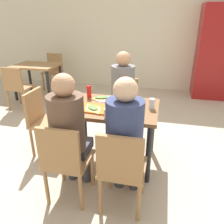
{
  "coord_description": "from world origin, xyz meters",
  "views": [
    {
      "loc": [
        0.54,
        -2.28,
        1.67
      ],
      "look_at": [
        0.0,
        0.0,
        0.65
      ],
      "focal_mm": 35.66,
      "sensor_mm": 36.0,
      "label": 1
    }
  ],
  "objects_px": {
    "chair_near_left": "(65,159)",
    "pizza_slice_c": "(102,97)",
    "person_in_brown_jacket": "(125,134)",
    "paper_plate_near_edge": "(122,114)",
    "drink_fridge": "(214,53)",
    "paper_plate_center": "(103,99)",
    "background_chair_near": "(17,85)",
    "soda_can": "(152,104)",
    "main_table": "(112,115)",
    "plastic_cup_b": "(107,113)",
    "plastic_cup_d": "(125,96)",
    "chair_far_side": "(124,103)",
    "background_table": "(37,70)",
    "pizza_slice_b": "(131,102)",
    "person_in_red": "(69,128)",
    "pizza_slice_a": "(93,108)",
    "tray_red_far": "(129,103)",
    "person_far_side": "(122,90)",
    "foil_bundle": "(75,100)",
    "condiment_bottle": "(89,92)",
    "chair_left_end": "(42,118)",
    "background_chair_far": "(54,68)",
    "chair_near_right": "(121,167)",
    "plastic_cup_c": "(79,98)",
    "tray_red_near": "(93,108)",
    "plastic_cup_a": "(116,93)"
  },
  "relations": [
    {
      "from": "plastic_cup_d",
      "to": "background_table",
      "type": "relative_size",
      "value": 0.11
    },
    {
      "from": "main_table",
      "to": "person_far_side",
      "type": "relative_size",
      "value": 0.84
    },
    {
      "from": "chair_left_end",
      "to": "pizza_slice_b",
      "type": "distance_m",
      "value": 1.14
    },
    {
      "from": "tray_red_far",
      "to": "condiment_bottle",
      "type": "xyz_separation_m",
      "value": [
        -0.52,
        0.09,
        0.07
      ]
    },
    {
      "from": "plastic_cup_b",
      "to": "chair_near_left",
      "type": "bearing_deg",
      "value": -123.12
    },
    {
      "from": "paper_plate_center",
      "to": "pizza_slice_b",
      "type": "xyz_separation_m",
      "value": [
        0.36,
        -0.09,
        0.02
      ]
    },
    {
      "from": "plastic_cup_b",
      "to": "foil_bundle",
      "type": "distance_m",
      "value": 0.56
    },
    {
      "from": "plastic_cup_c",
      "to": "background_chair_far",
      "type": "bearing_deg",
      "value": 122.86
    },
    {
      "from": "foil_bundle",
      "to": "background_chair_near",
      "type": "bearing_deg",
      "value": 144.05
    },
    {
      "from": "plastic_cup_b",
      "to": "plastic_cup_d",
      "type": "xyz_separation_m",
      "value": [
        0.08,
        0.56,
        0.0
      ]
    },
    {
      "from": "chair_far_side",
      "to": "person_far_side",
      "type": "xyz_separation_m",
      "value": [
        -0.0,
        -0.14,
        0.25
      ]
    },
    {
      "from": "pizza_slice_a",
      "to": "pizza_slice_b",
      "type": "xyz_separation_m",
      "value": [
        0.38,
        0.26,
        0.0
      ]
    },
    {
      "from": "foil_bundle",
      "to": "background_table",
      "type": "relative_size",
      "value": 0.11
    },
    {
      "from": "pizza_slice_b",
      "to": "background_chair_far",
      "type": "relative_size",
      "value": 0.29
    },
    {
      "from": "chair_left_end",
      "to": "condiment_bottle",
      "type": "bearing_deg",
      "value": 19.75
    },
    {
      "from": "plastic_cup_b",
      "to": "soda_can",
      "type": "relative_size",
      "value": 0.82
    },
    {
      "from": "chair_near_left",
      "to": "pizza_slice_c",
      "type": "xyz_separation_m",
      "value": [
        0.08,
        0.97,
        0.26
      ]
    },
    {
      "from": "paper_plate_center",
      "to": "background_chair_near",
      "type": "xyz_separation_m",
      "value": [
        -1.93,
        0.97,
        -0.24
      ]
    },
    {
      "from": "tray_red_far",
      "to": "drink_fridge",
      "type": "relative_size",
      "value": 0.19
    },
    {
      "from": "foil_bundle",
      "to": "drink_fridge",
      "type": "height_order",
      "value": "drink_fridge"
    },
    {
      "from": "person_far_side",
      "to": "background_table",
      "type": "height_order",
      "value": "person_far_side"
    },
    {
      "from": "plastic_cup_d",
      "to": "condiment_bottle",
      "type": "xyz_separation_m",
      "value": [
        -0.44,
        -0.04,
        0.03
      ]
    },
    {
      "from": "plastic_cup_a",
      "to": "plastic_cup_b",
      "type": "bearing_deg",
      "value": -85.26
    },
    {
      "from": "chair_left_end",
      "to": "person_in_brown_jacket",
      "type": "height_order",
      "value": "person_in_brown_jacket"
    },
    {
      "from": "tray_red_near",
      "to": "background_chair_far",
      "type": "height_order",
      "value": "background_chair_far"
    },
    {
      "from": "chair_far_side",
      "to": "paper_plate_near_edge",
      "type": "distance_m",
      "value": 1.0
    },
    {
      "from": "chair_far_side",
      "to": "paper_plate_center",
      "type": "relative_size",
      "value": 3.78
    },
    {
      "from": "tray_red_near",
      "to": "paper_plate_center",
      "type": "height_order",
      "value": "tray_red_near"
    },
    {
      "from": "drink_fridge",
      "to": "background_chair_far",
      "type": "relative_size",
      "value": 2.29
    },
    {
      "from": "main_table",
      "to": "chair_far_side",
      "type": "height_order",
      "value": "chair_far_side"
    },
    {
      "from": "plastic_cup_b",
      "to": "plastic_cup_d",
      "type": "height_order",
      "value": "same"
    },
    {
      "from": "person_in_brown_jacket",
      "to": "pizza_slice_c",
      "type": "bearing_deg",
      "value": 118.09
    },
    {
      "from": "tray_red_far",
      "to": "pizza_slice_a",
      "type": "bearing_deg",
      "value": -144.36
    },
    {
      "from": "tray_red_far",
      "to": "background_chair_far",
      "type": "relative_size",
      "value": 0.43
    },
    {
      "from": "paper_plate_near_edge",
      "to": "drink_fridge",
      "type": "distance_m",
      "value": 3.36
    },
    {
      "from": "person_in_red",
      "to": "soda_can",
      "type": "relative_size",
      "value": 10.17
    },
    {
      "from": "plastic_cup_b",
      "to": "drink_fridge",
      "type": "distance_m",
      "value": 3.51
    },
    {
      "from": "chair_near_left",
      "to": "chair_near_right",
      "type": "height_order",
      "value": "same"
    },
    {
      "from": "paper_plate_center",
      "to": "pizza_slice_b",
      "type": "height_order",
      "value": "pizza_slice_b"
    },
    {
      "from": "chair_far_side",
      "to": "paper_plate_center",
      "type": "distance_m",
      "value": 0.62
    },
    {
      "from": "pizza_slice_c",
      "to": "plastic_cup_d",
      "type": "height_order",
      "value": "plastic_cup_d"
    },
    {
      "from": "person_in_red",
      "to": "soda_can",
      "type": "height_order",
      "value": "person_in_red"
    },
    {
      "from": "plastic_cup_b",
      "to": "background_chair_near",
      "type": "distance_m",
      "value": 2.6
    },
    {
      "from": "main_table",
      "to": "tray_red_far",
      "type": "height_order",
      "value": "tray_red_far"
    },
    {
      "from": "plastic_cup_d",
      "to": "background_table",
      "type": "height_order",
      "value": "plastic_cup_d"
    },
    {
      "from": "plastic_cup_c",
      "to": "background_chair_near",
      "type": "distance_m",
      "value": 2.03
    },
    {
      "from": "chair_near_left",
      "to": "plastic_cup_c",
      "type": "relative_size",
      "value": 8.31
    },
    {
      "from": "person_far_side",
      "to": "tray_red_far",
      "type": "bearing_deg",
      "value": -70.06
    },
    {
      "from": "soda_can",
      "to": "main_table",
      "type": "bearing_deg",
      "value": -177.61
    },
    {
      "from": "person_in_red",
      "to": "foil_bundle",
      "type": "bearing_deg",
      "value": 107.03
    }
  ]
}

